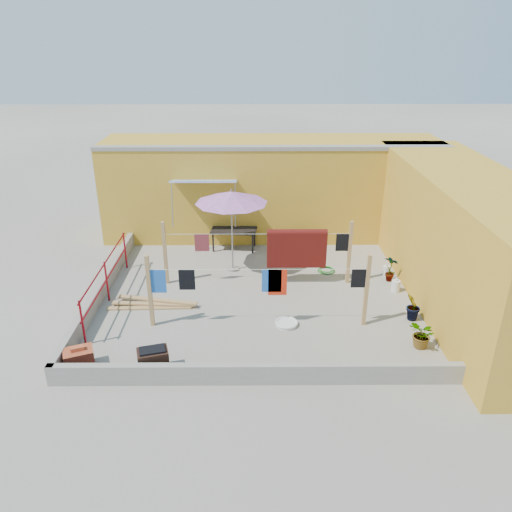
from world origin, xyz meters
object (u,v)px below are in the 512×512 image
(brazier, at_px, (153,361))
(plant_back_a, at_px, (301,238))
(brick_stack, at_px, (79,359))
(white_basin, at_px, (287,323))
(green_hose, at_px, (326,270))
(outdoor_table, at_px, (234,231))
(water_jug_b, at_px, (396,286))
(water_jug_a, at_px, (386,270))
(patio_umbrella, at_px, (231,198))

(brazier, relative_size, plant_back_a, 0.96)
(plant_back_a, bearing_deg, brick_stack, -129.24)
(brazier, bearing_deg, white_basin, 32.10)
(white_basin, xyz_separation_m, green_hose, (1.34, 2.95, -0.02))
(outdoor_table, xyz_separation_m, green_hose, (2.74, -1.68, -0.57))
(brick_stack, height_order, water_jug_b, brick_stack)
(water_jug_a, relative_size, green_hose, 0.64)
(water_jug_a, distance_m, water_jug_b, 1.00)
(outdoor_table, height_order, white_basin, outdoor_table)
(patio_umbrella, bearing_deg, water_jug_b, -17.45)
(outdoor_table, xyz_separation_m, water_jug_a, (4.42, -1.94, -0.46))
(outdoor_table, bearing_deg, water_jug_b, -33.59)
(outdoor_table, xyz_separation_m, plant_back_a, (2.13, -0.00, -0.24))
(brazier, xyz_separation_m, water_jug_b, (5.85, 3.46, -0.11))
(brick_stack, distance_m, water_jug_b, 8.11)
(patio_umbrella, xyz_separation_m, brick_stack, (-2.99, -4.70, -1.97))
(brazier, xyz_separation_m, white_basin, (2.82, 1.77, -0.22))
(brazier, distance_m, white_basin, 3.34)
(water_jug_a, bearing_deg, white_basin, -138.33)
(outdoor_table, distance_m, plant_back_a, 2.14)
(outdoor_table, distance_m, water_jug_a, 4.85)
(green_hose, xyz_separation_m, plant_back_a, (-0.61, 1.68, 0.33))
(brazier, height_order, plant_back_a, plant_back_a)
(water_jug_b, xyz_separation_m, plant_back_a, (-2.29, 2.94, 0.21))
(white_basin, height_order, plant_back_a, plant_back_a)
(patio_umbrella, relative_size, brick_stack, 3.49)
(white_basin, relative_size, water_jug_b, 1.51)
(water_jug_a, bearing_deg, water_jug_b, -90.00)
(brick_stack, distance_m, brazier, 1.56)
(patio_umbrella, bearing_deg, green_hose, -2.70)
(water_jug_b, bearing_deg, plant_back_a, 128.01)
(brick_stack, distance_m, white_basin, 4.67)
(brick_stack, bearing_deg, white_basin, 20.33)
(brick_stack, relative_size, green_hose, 1.38)
(water_jug_a, height_order, green_hose, water_jug_a)
(patio_umbrella, distance_m, outdoor_table, 2.22)
(plant_back_a, bearing_deg, brazier, -119.03)
(patio_umbrella, relative_size, white_basin, 4.49)
(green_hose, bearing_deg, brazier, -131.42)
(brazier, height_order, green_hose, brazier)
(patio_umbrella, distance_m, green_hose, 3.48)
(outdoor_table, distance_m, brazier, 6.57)
(brick_stack, relative_size, plant_back_a, 0.96)
(white_basin, bearing_deg, water_jug_a, 41.67)
(brazier, bearing_deg, outdoor_table, 77.44)
(water_jug_b, bearing_deg, water_jug_a, 90.00)
(brick_stack, xyz_separation_m, water_jug_a, (7.40, 4.31, -0.08))
(outdoor_table, distance_m, white_basin, 4.87)
(patio_umbrella, xyz_separation_m, water_jug_b, (4.41, -1.39, -2.03))
(patio_umbrella, xyz_separation_m, water_jug_a, (4.41, -0.39, -2.05))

